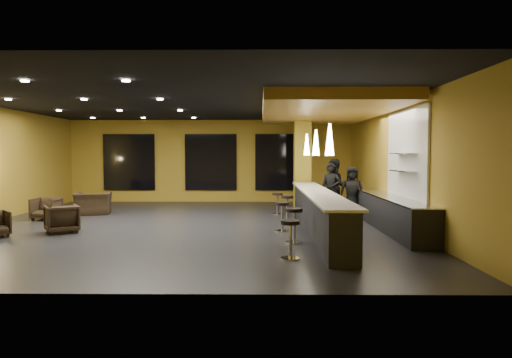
{
  "coord_description": "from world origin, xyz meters",
  "views": [
    {
      "loc": [
        2.15,
        -13.0,
        2.02
      ],
      "look_at": [
        2.0,
        0.5,
        1.3
      ],
      "focal_mm": 32.0,
      "sensor_mm": 36.0,
      "label": 1
    }
  ],
  "objects_px": {
    "prep_counter": "(388,213)",
    "bar_stool_2": "(282,213)",
    "pendant_2": "(307,145)",
    "bar_stool_3": "(287,205)",
    "bar_counter": "(318,212)",
    "bar_stool_1": "(294,221)",
    "column": "(302,162)",
    "bar_stool_4": "(277,201)",
    "staff_a": "(331,190)",
    "pendant_1": "(316,143)",
    "bar_stool_0": "(290,234)",
    "pendant_0": "(330,140)",
    "staff_b": "(336,187)",
    "staff_c": "(352,192)",
    "armchair_d": "(93,203)",
    "armchair_b": "(62,219)",
    "armchair_c": "(46,209)"
  },
  "relations": [
    {
      "from": "prep_counter",
      "to": "bar_stool_2",
      "type": "relative_size",
      "value": 7.78
    },
    {
      "from": "pendant_2",
      "to": "bar_stool_3",
      "type": "height_order",
      "value": "pendant_2"
    },
    {
      "from": "bar_counter",
      "to": "bar_stool_1",
      "type": "distance_m",
      "value": 1.8
    },
    {
      "from": "column",
      "to": "bar_stool_4",
      "type": "xyz_separation_m",
      "value": [
        -0.94,
        -1.24,
        -1.28
      ]
    },
    {
      "from": "prep_counter",
      "to": "staff_a",
      "type": "height_order",
      "value": "staff_a"
    },
    {
      "from": "pendant_1",
      "to": "bar_stool_3",
      "type": "xyz_separation_m",
      "value": [
        -0.7,
        1.28,
        -1.85
      ]
    },
    {
      "from": "staff_a",
      "to": "bar_stool_0",
      "type": "height_order",
      "value": "staff_a"
    },
    {
      "from": "pendant_0",
      "to": "pendant_1",
      "type": "bearing_deg",
      "value": 90.0
    },
    {
      "from": "pendant_1",
      "to": "pendant_2",
      "type": "bearing_deg",
      "value": 90.0
    },
    {
      "from": "staff_b",
      "to": "staff_c",
      "type": "relative_size",
      "value": 1.14
    },
    {
      "from": "staff_a",
      "to": "bar_stool_1",
      "type": "bearing_deg",
      "value": -84.0
    },
    {
      "from": "staff_c",
      "to": "armchair_d",
      "type": "xyz_separation_m",
      "value": [
        -8.65,
        0.54,
        -0.45
      ]
    },
    {
      "from": "pendant_0",
      "to": "pendant_1",
      "type": "height_order",
      "value": "same"
    },
    {
      "from": "pendant_2",
      "to": "staff_a",
      "type": "xyz_separation_m",
      "value": [
        0.77,
        -0.18,
        -1.47
      ]
    },
    {
      "from": "pendant_0",
      "to": "armchair_b",
      "type": "relative_size",
      "value": 0.88
    },
    {
      "from": "staff_a",
      "to": "armchair_c",
      "type": "height_order",
      "value": "staff_a"
    },
    {
      "from": "bar_stool_2",
      "to": "bar_stool_4",
      "type": "relative_size",
      "value": 1.06
    },
    {
      "from": "armchair_c",
      "to": "bar_stool_4",
      "type": "relative_size",
      "value": 1.05
    },
    {
      "from": "pendant_0",
      "to": "column",
      "type": "bearing_deg",
      "value": 90.0
    },
    {
      "from": "pendant_1",
      "to": "bar_stool_1",
      "type": "bearing_deg",
      "value": -109.08
    },
    {
      "from": "pendant_2",
      "to": "staff_b",
      "type": "distance_m",
      "value": 1.71
    },
    {
      "from": "staff_a",
      "to": "armchair_b",
      "type": "xyz_separation_m",
      "value": [
        -7.45,
        -3.13,
        -0.52
      ]
    },
    {
      "from": "prep_counter",
      "to": "bar_stool_3",
      "type": "xyz_separation_m",
      "value": [
        -2.7,
        1.28,
        0.07
      ]
    },
    {
      "from": "staff_c",
      "to": "bar_stool_2",
      "type": "xyz_separation_m",
      "value": [
        -2.39,
        -2.84,
        -0.33
      ]
    },
    {
      "from": "bar_counter",
      "to": "staff_c",
      "type": "bearing_deg",
      "value": 62.36
    },
    {
      "from": "armchair_b",
      "to": "bar_stool_2",
      "type": "height_order",
      "value": "bar_stool_2"
    },
    {
      "from": "pendant_1",
      "to": "armchair_d",
      "type": "xyz_separation_m",
      "value": [
        -7.2,
        2.82,
        -1.98
      ]
    },
    {
      "from": "pendant_0",
      "to": "armchair_c",
      "type": "xyz_separation_m",
      "value": [
        -8.17,
        4.0,
        -2.0
      ]
    },
    {
      "from": "staff_c",
      "to": "bar_stool_4",
      "type": "bearing_deg",
      "value": 172.7
    },
    {
      "from": "staff_c",
      "to": "staff_b",
      "type": "bearing_deg",
      "value": 157.09
    },
    {
      "from": "pendant_0",
      "to": "armchair_b",
      "type": "distance_m",
      "value": 7.17
    },
    {
      "from": "pendant_0",
      "to": "staff_a",
      "type": "relative_size",
      "value": 0.4
    },
    {
      "from": "staff_a",
      "to": "staff_c",
      "type": "height_order",
      "value": "staff_a"
    },
    {
      "from": "pendant_0",
      "to": "bar_stool_2",
      "type": "xyz_separation_m",
      "value": [
        -0.94,
        1.93,
        -1.86
      ]
    },
    {
      "from": "pendant_0",
      "to": "bar_stool_0",
      "type": "relative_size",
      "value": 0.93
    },
    {
      "from": "bar_stool_0",
      "to": "bar_stool_2",
      "type": "xyz_separation_m",
      "value": [
        -0.01,
        3.19,
        0.01
      ]
    },
    {
      "from": "staff_b",
      "to": "bar_stool_1",
      "type": "height_order",
      "value": "staff_b"
    },
    {
      "from": "staff_a",
      "to": "pendant_1",
      "type": "bearing_deg",
      "value": -83.67
    },
    {
      "from": "column",
      "to": "bar_stool_4",
      "type": "distance_m",
      "value": 2.02
    },
    {
      "from": "armchair_b",
      "to": "pendant_0",
      "type": "bearing_deg",
      "value": 132.8
    },
    {
      "from": "pendant_2",
      "to": "armchair_d",
      "type": "relative_size",
      "value": 0.61
    },
    {
      "from": "prep_counter",
      "to": "bar_stool_4",
      "type": "height_order",
      "value": "prep_counter"
    },
    {
      "from": "pendant_1",
      "to": "armchair_b",
      "type": "xyz_separation_m",
      "value": [
        -6.67,
        -0.81,
        -1.99
      ]
    },
    {
      "from": "pendant_0",
      "to": "bar_counter",
      "type": "bearing_deg",
      "value": 90.0
    },
    {
      "from": "pendant_0",
      "to": "armchair_c",
      "type": "relative_size",
      "value": 0.92
    },
    {
      "from": "column",
      "to": "staff_b",
      "type": "distance_m",
      "value": 2.0
    },
    {
      "from": "pendant_2",
      "to": "bar_stool_0",
      "type": "distance_m",
      "value": 6.59
    },
    {
      "from": "pendant_1",
      "to": "bar_stool_3",
      "type": "distance_m",
      "value": 2.36
    },
    {
      "from": "bar_counter",
      "to": "pendant_1",
      "type": "xyz_separation_m",
      "value": [
        0.0,
        0.5,
        1.85
      ]
    },
    {
      "from": "pendant_1",
      "to": "armchair_b",
      "type": "distance_m",
      "value": 7.01
    }
  ]
}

